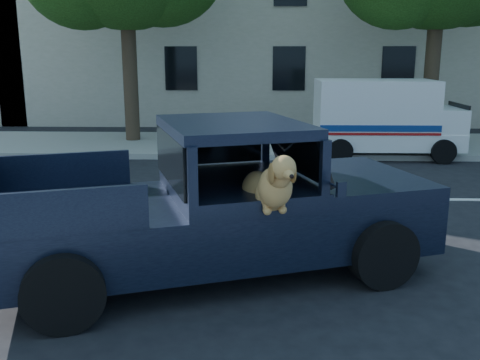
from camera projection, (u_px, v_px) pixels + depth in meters
The scene contains 6 objects.
ground at pixel (268, 266), 7.15m from camera, with size 120.00×120.00×0.00m, color black.
far_sidewalk at pixel (262, 145), 16.08m from camera, with size 60.00×4.00×0.15m, color gray.
lane_stripes at pixel (367, 199), 10.39m from camera, with size 21.60×0.14×0.01m, color silver, non-canonical shape.
building_main at pixel (334, 10), 22.05m from camera, with size 26.00×6.00×9.00m, color beige.
pickup_truck at pixel (207, 224), 6.79m from camera, with size 5.83×3.73×1.95m.
mail_truck at pixel (383, 124), 14.37m from camera, with size 3.80×1.95×2.07m.
Camera 1 is at (-0.15, -6.70, 2.78)m, focal length 40.00 mm.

